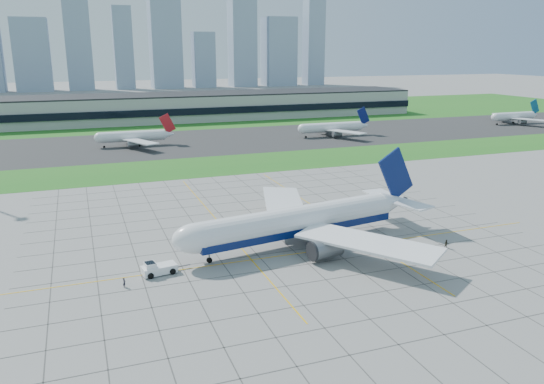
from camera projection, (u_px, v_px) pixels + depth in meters
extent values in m
plane|color=gray|center=(293.00, 250.00, 113.08)|extent=(1400.00, 1400.00, 0.00)
cube|color=#1E661D|center=(200.00, 167.00, 194.64)|extent=(700.00, 35.00, 0.04)
cube|color=#383838|center=(173.00, 143.00, 244.48)|extent=(700.00, 75.00, 0.04)
cube|color=#1E661D|center=(143.00, 116.00, 344.18)|extent=(700.00, 145.00, 0.04)
cube|color=#474744|center=(53.00, 263.00, 106.07)|extent=(0.18, 130.00, 0.02)
cube|color=#474744|center=(95.00, 258.00, 108.75)|extent=(0.18, 130.00, 0.02)
cube|color=#474744|center=(134.00, 253.00, 111.42)|extent=(0.18, 130.00, 0.02)
cube|color=#474744|center=(172.00, 249.00, 114.10)|extent=(0.18, 130.00, 0.02)
cube|color=#474744|center=(209.00, 244.00, 116.78)|extent=(0.18, 130.00, 0.02)
cube|color=#474744|center=(243.00, 240.00, 119.46)|extent=(0.18, 130.00, 0.02)
cube|color=#474744|center=(277.00, 236.00, 122.14)|extent=(0.18, 130.00, 0.02)
cube|color=#474744|center=(308.00, 232.00, 124.82)|extent=(0.18, 130.00, 0.02)
cube|color=#474744|center=(339.00, 228.00, 127.49)|extent=(0.18, 130.00, 0.02)
cube|color=#474744|center=(368.00, 224.00, 130.17)|extent=(0.18, 130.00, 0.02)
cube|color=#474744|center=(396.00, 221.00, 132.85)|extent=(0.18, 130.00, 0.02)
cube|color=#474744|center=(422.00, 217.00, 135.53)|extent=(0.18, 130.00, 0.02)
cube|color=#474744|center=(448.00, 214.00, 138.21)|extent=(0.18, 130.00, 0.02)
cube|color=#474744|center=(398.00, 344.00, 76.82)|extent=(110.00, 0.18, 0.02)
cube|color=#474744|center=(370.00, 319.00, 84.07)|extent=(110.00, 0.18, 0.02)
cube|color=#474744|center=(346.00, 298.00, 91.32)|extent=(110.00, 0.18, 0.02)
cube|color=#474744|center=(326.00, 280.00, 98.57)|extent=(110.00, 0.18, 0.02)
cube|color=#474744|center=(308.00, 264.00, 105.82)|extent=(110.00, 0.18, 0.02)
cube|color=#474744|center=(293.00, 250.00, 113.07)|extent=(110.00, 0.18, 0.02)
cube|color=#474744|center=(280.00, 238.00, 120.32)|extent=(110.00, 0.18, 0.02)
cube|color=#474744|center=(268.00, 228.00, 127.58)|extent=(110.00, 0.18, 0.02)
cube|color=#474744|center=(257.00, 218.00, 134.83)|extent=(110.00, 0.18, 0.02)
cube|color=#474744|center=(247.00, 210.00, 142.08)|extent=(110.00, 0.18, 0.02)
cube|color=#474744|center=(239.00, 202.00, 149.33)|extent=(110.00, 0.18, 0.02)
cube|color=#474744|center=(231.00, 195.00, 156.58)|extent=(110.00, 0.18, 0.02)
cube|color=#474744|center=(224.00, 188.00, 163.83)|extent=(110.00, 0.18, 0.02)
cube|color=#474744|center=(217.00, 183.00, 171.08)|extent=(110.00, 0.18, 0.02)
cube|color=#EDB00C|center=(297.00, 254.00, 111.26)|extent=(120.00, 0.25, 0.03)
cube|color=#EDB00C|center=(223.00, 227.00, 127.85)|extent=(0.25, 100.00, 0.03)
cube|color=#EDB00C|center=(328.00, 215.00, 137.22)|extent=(0.25, 100.00, 0.03)
cube|color=#B7B7B2|center=(212.00, 106.00, 332.98)|extent=(260.00, 42.00, 15.00)
cube|color=black|center=(221.00, 111.00, 313.62)|extent=(260.00, 1.00, 4.00)
cube|color=black|center=(212.00, 93.00, 330.94)|extent=(260.00, 42.00, 0.80)
cube|color=#8B9FB6|center=(32.00, 55.00, 548.69)|extent=(35.00, 31.50, 74.00)
cube|color=#8B9FB6|center=(77.00, 33.00, 558.41)|extent=(26.00, 23.40, 118.00)
cube|color=#8B9FB6|center=(123.00, 48.00, 577.68)|extent=(20.00, 18.00, 88.00)
cube|color=#8B9FB6|center=(164.00, 19.00, 585.09)|extent=(33.00, 29.70, 150.00)
cube|color=#8B9FB6|center=(204.00, 60.00, 610.83)|extent=(24.00, 21.60, 62.00)
cube|color=#8B9FB6|center=(242.00, 31.00, 618.05)|extent=(29.00, 26.10, 128.00)
cube|color=#8B9FB6|center=(279.00, 52.00, 639.65)|extent=(36.00, 32.40, 80.00)
cube|color=#8B9FB6|center=(314.00, 41.00, 651.82)|extent=(22.00, 19.80, 105.00)
cylinder|color=white|center=(298.00, 220.00, 114.92)|extent=(47.20, 13.43, 6.11)
cube|color=#07174F|center=(298.00, 228.00, 115.42)|extent=(47.14, 13.03, 1.63)
ellipsoid|color=white|center=(197.00, 238.00, 103.83)|extent=(10.62, 7.58, 6.11)
cube|color=black|center=(186.00, 238.00, 102.64)|extent=(2.73, 3.57, 0.61)
cone|color=white|center=(393.00, 202.00, 127.62)|extent=(8.96, 7.02, 5.80)
cube|color=#07174F|center=(396.00, 174.00, 126.10)|extent=(11.04, 2.26, 12.99)
cube|color=white|center=(284.00, 203.00, 131.79)|extent=(17.07, 29.94, 0.99)
cube|color=white|center=(368.00, 242.00, 104.36)|extent=(23.89, 28.60, 0.99)
cylinder|color=slate|center=(273.00, 220.00, 124.71)|extent=(7.15, 4.87, 3.87)
cylinder|color=slate|center=(326.00, 249.00, 106.71)|extent=(7.15, 4.87, 3.87)
cylinder|color=gray|center=(209.00, 257.00, 106.16)|extent=(0.42, 0.42, 2.65)
cylinder|color=black|center=(209.00, 260.00, 106.36)|extent=(1.19, 0.68, 1.12)
cylinder|color=black|center=(309.00, 234.00, 121.38)|extent=(1.50, 1.42, 1.32)
cylinder|color=black|center=(325.00, 242.00, 115.89)|extent=(1.50, 1.42, 1.32)
cube|color=white|center=(159.00, 269.00, 100.98)|extent=(6.85, 3.99, 1.51)
cube|color=white|center=(150.00, 266.00, 99.88)|extent=(2.29, 2.64, 1.18)
cube|color=black|center=(150.00, 264.00, 99.83)|extent=(2.04, 2.40, 0.75)
cube|color=gray|center=(182.00, 266.00, 103.25)|extent=(3.22, 0.70, 0.19)
cylinder|color=black|center=(146.00, 271.00, 101.23)|extent=(1.25, 0.72, 1.18)
cylinder|color=black|center=(150.00, 276.00, 98.88)|extent=(1.25, 0.72, 1.18)
cylinder|color=black|center=(168.00, 266.00, 103.27)|extent=(1.25, 0.72, 1.18)
cylinder|color=black|center=(173.00, 271.00, 100.92)|extent=(1.25, 0.72, 1.18)
imported|color=black|center=(124.00, 283.00, 95.18)|extent=(0.67, 0.78, 1.81)
imported|color=#2A281C|center=(447.00, 244.00, 114.05)|extent=(1.15, 1.06, 1.92)
cylinder|color=white|center=(133.00, 136.00, 235.48)|extent=(28.12, 4.80, 4.80)
cube|color=#B3141C|center=(167.00, 123.00, 239.42)|extent=(7.46, 0.40, 9.15)
cube|color=white|center=(135.00, 134.00, 246.31)|extent=(13.89, 20.66, 0.40)
cube|color=white|center=(140.00, 142.00, 226.37)|extent=(13.89, 20.66, 0.40)
cylinder|color=black|center=(138.00, 144.00, 239.29)|extent=(1.00, 1.00, 1.00)
cylinder|color=black|center=(139.00, 146.00, 235.30)|extent=(1.00, 1.00, 1.00)
cylinder|color=white|center=(332.00, 127.00, 262.87)|extent=(31.55, 4.80, 4.80)
cube|color=#081050|center=(363.00, 116.00, 267.44)|extent=(7.46, 0.40, 9.15)
cube|color=white|center=(326.00, 126.00, 273.78)|extent=(13.89, 20.66, 0.40)
cube|color=white|center=(346.00, 132.00, 253.84)|extent=(13.89, 20.66, 0.40)
cylinder|color=black|center=(334.00, 134.00, 266.77)|extent=(1.00, 1.00, 1.00)
cylinder|color=black|center=(338.00, 136.00, 262.79)|extent=(1.00, 1.00, 1.00)
cylinder|color=white|center=(514.00, 116.00, 307.39)|extent=(26.77, 4.80, 4.80)
cube|color=#0D5077|center=(535.00, 107.00, 311.08)|extent=(7.46, 0.40, 9.15)
cube|color=white|center=(502.00, 115.00, 318.19)|extent=(13.89, 20.66, 0.40)
cube|color=white|center=(531.00, 120.00, 298.25)|extent=(13.89, 20.66, 0.40)
cylinder|color=black|center=(513.00, 122.00, 311.16)|extent=(1.00, 1.00, 1.00)
cylinder|color=black|center=(519.00, 123.00, 307.17)|extent=(1.00, 1.00, 1.00)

